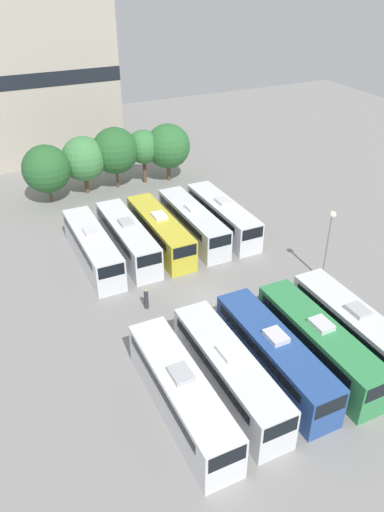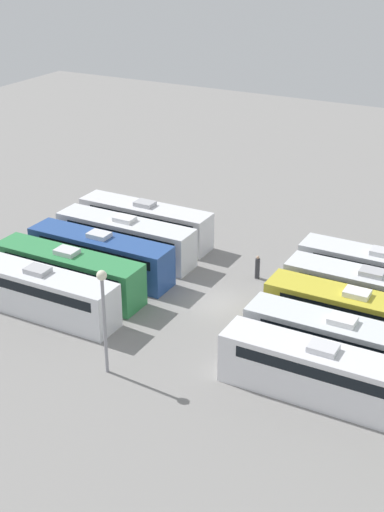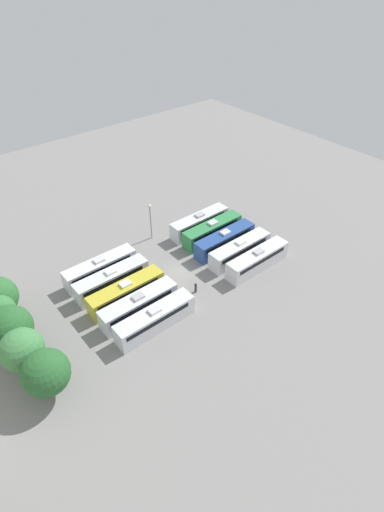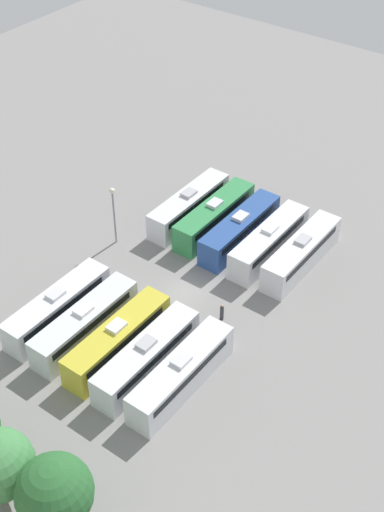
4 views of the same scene
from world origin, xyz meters
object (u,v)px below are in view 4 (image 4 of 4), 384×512
(bus_1, at_px, (269,241))
(bus_8, at_px, (85,323))
(bus_7, at_px, (117,339))
(bus_4, at_px, (189,205))
(bus_3, at_px, (214,216))
(light_pole, at_px, (113,205))
(worker_person, at_px, (222,313))
(bus_2, at_px, (240,229))
(bus_9, at_px, (57,307))
(bus_5, at_px, (181,373))
(tree_0, at_px, (54,492))
(bus_0, at_px, (301,253))
(bus_6, at_px, (147,357))

(bus_1, height_order, bus_8, same)
(bus_7, bearing_deg, bus_4, -70.44)
(bus_4, bearing_deg, bus_3, -178.22)
(light_pole, bearing_deg, worker_person, 169.27)
(bus_2, height_order, bus_9, same)
(bus_1, xyz_separation_m, bus_9, (10.36, 19.74, 0.00))
(bus_1, bearing_deg, light_pole, 29.03)
(bus_9, distance_m, worker_person, 15.03)
(bus_1, xyz_separation_m, bus_4, (10.29, -0.16, 0.00))
(bus_5, height_order, bus_9, same)
(bus_4, relative_size, bus_8, 1.00)
(bus_9, distance_m, tree_0, 20.74)
(bus_2, relative_size, bus_9, 1.00)
(bus_1, bearing_deg, bus_9, 62.30)
(bus_5, relative_size, bus_9, 1.00)
(bus_1, height_order, bus_2, same)
(bus_1, relative_size, bus_9, 1.00)
(bus_0, distance_m, bus_5, 19.68)
(light_pole, bearing_deg, bus_1, -150.97)
(bus_2, xyz_separation_m, bus_8, (3.43, 19.70, 0.00))
(bus_4, distance_m, light_pole, 9.17)
(worker_person, relative_size, tree_0, 0.27)
(bus_0, distance_m, bus_4, 13.84)
(bus_6, distance_m, bus_8, 6.97)
(light_pole, bearing_deg, bus_6, 139.61)
(bus_6, bearing_deg, bus_1, -89.96)
(bus_0, relative_size, bus_7, 1.00)
(bus_3, xyz_separation_m, bus_5, (-10.46, 19.59, 0.00))
(bus_2, bearing_deg, bus_0, -176.76)
(bus_9, height_order, worker_person, bus_9)
(worker_person, height_order, tree_0, tree_0)
(bus_0, xyz_separation_m, bus_4, (13.84, 0.19, 0.00))
(bus_4, distance_m, worker_person, 16.10)
(light_pole, bearing_deg, tree_0, 124.35)
(bus_0, bearing_deg, bus_5, 89.80)
(bus_4, height_order, bus_8, same)
(bus_2, bearing_deg, bus_6, 100.25)
(bus_5, height_order, light_pole, light_pole)
(bus_0, height_order, bus_1, same)
(bus_4, bearing_deg, bus_8, 99.52)
(tree_0, bearing_deg, bus_6, -74.01)
(bus_6, bearing_deg, bus_5, -175.88)
(bus_5, bearing_deg, light_pole, -33.69)
(light_pole, bearing_deg, bus_5, 146.31)
(bus_0, distance_m, bus_1, 3.57)
(bus_0, height_order, bus_8, same)
(bus_7, bearing_deg, bus_9, 1.71)
(bus_1, height_order, light_pole, light_pole)
(bus_0, relative_size, bus_3, 1.00)
(bus_2, relative_size, bus_3, 1.00)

